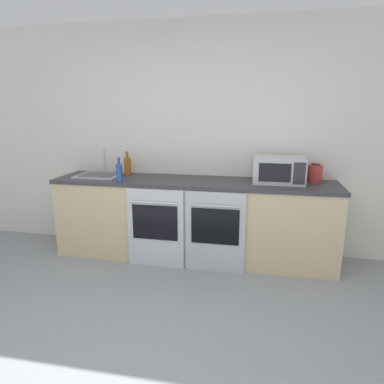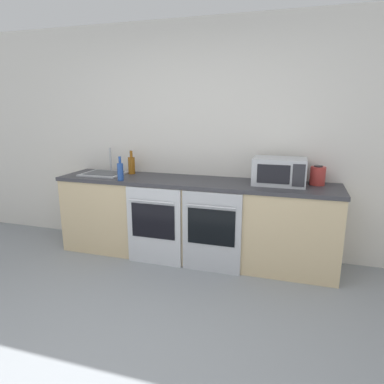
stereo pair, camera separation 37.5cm
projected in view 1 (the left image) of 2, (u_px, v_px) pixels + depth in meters
name	position (u px, v px, depth m)	size (l,w,h in m)	color
wall_back	(199.00, 140.00, 3.94)	(10.00, 0.06, 2.60)	silver
counter_back	(193.00, 219.00, 3.83)	(3.08, 0.62, 0.89)	#D1B789
oven_left	(155.00, 228.00, 3.59)	(0.61, 0.06, 0.85)	silver
oven_right	(215.00, 232.00, 3.47)	(0.61, 0.06, 0.85)	#B7BABF
microwave	(279.00, 170.00, 3.57)	(0.52, 0.36, 0.27)	#B7BABF
bottle_blue	(119.00, 172.00, 3.61)	(0.07, 0.07, 0.26)	#234793
bottle_amber	(127.00, 166.00, 3.99)	(0.08, 0.08, 0.28)	#8C5114
kettle	(315.00, 173.00, 3.60)	(0.15, 0.15, 0.20)	#B2332D
sink	(99.00, 175.00, 3.95)	(0.48, 0.41, 0.30)	#A8AAAF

